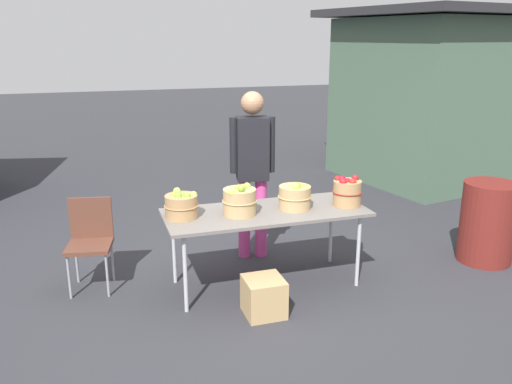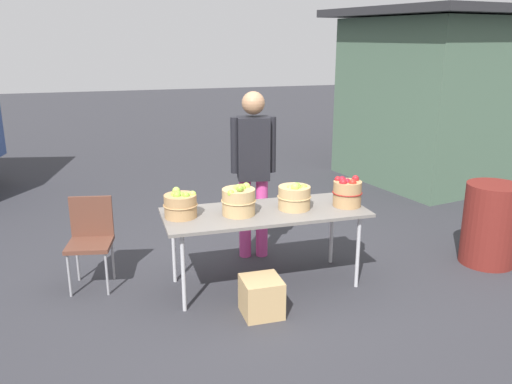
# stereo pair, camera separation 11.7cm
# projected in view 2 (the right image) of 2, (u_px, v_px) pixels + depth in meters

# --- Properties ---
(ground_plane) EXTENTS (40.00, 40.00, 0.00)m
(ground_plane) POSITION_uv_depth(u_px,v_px,m) (265.00, 284.00, 5.17)
(ground_plane) COLOR #2D2D33
(market_table) EXTENTS (1.90, 0.76, 0.75)m
(market_table) POSITION_uv_depth(u_px,v_px,m) (265.00, 215.00, 4.97)
(market_table) COLOR slate
(market_table) RESTS_ON ground
(apple_basket_green_0) EXTENTS (0.31, 0.31, 0.26)m
(apple_basket_green_0) POSITION_uv_depth(u_px,v_px,m) (180.00, 205.00, 4.77)
(apple_basket_green_0) COLOR #A87F51
(apple_basket_green_0) RESTS_ON market_table
(apple_basket_green_1) EXTENTS (0.32, 0.32, 0.30)m
(apple_basket_green_1) POSITION_uv_depth(u_px,v_px,m) (239.00, 201.00, 4.83)
(apple_basket_green_1) COLOR tan
(apple_basket_green_1) RESTS_ON market_table
(apple_basket_green_2) EXTENTS (0.32, 0.32, 0.27)m
(apple_basket_green_2) POSITION_uv_depth(u_px,v_px,m) (294.00, 197.00, 4.99)
(apple_basket_green_2) COLOR tan
(apple_basket_green_2) RESTS_ON market_table
(apple_basket_red_0) EXTENTS (0.29, 0.29, 0.29)m
(apple_basket_red_0) POSITION_uv_depth(u_px,v_px,m) (347.00, 192.00, 5.08)
(apple_basket_red_0) COLOR #A87F51
(apple_basket_red_0) RESTS_ON market_table
(vendor_adult) EXTENTS (0.47, 0.29, 1.79)m
(vendor_adult) POSITION_uv_depth(u_px,v_px,m) (253.00, 162.00, 5.55)
(vendor_adult) COLOR #CC3F8C
(vendor_adult) RESTS_ON ground
(food_kiosk) EXTENTS (4.00, 3.53, 2.74)m
(food_kiosk) POSITION_uv_depth(u_px,v_px,m) (451.00, 95.00, 8.81)
(food_kiosk) COLOR #47604C
(food_kiosk) RESTS_ON ground
(folding_chair) EXTENTS (0.47, 0.47, 0.86)m
(folding_chair) POSITION_uv_depth(u_px,v_px,m) (91.00, 235.00, 5.03)
(folding_chair) COLOR brown
(folding_chair) RESTS_ON ground
(trash_barrel) EXTENTS (0.56, 0.56, 0.86)m
(trash_barrel) POSITION_uv_depth(u_px,v_px,m) (490.00, 224.00, 5.54)
(trash_barrel) COLOR maroon
(trash_barrel) RESTS_ON ground
(produce_crate) EXTENTS (0.33, 0.33, 0.33)m
(produce_crate) POSITION_uv_depth(u_px,v_px,m) (261.00, 297.00, 4.57)
(produce_crate) COLOR tan
(produce_crate) RESTS_ON ground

